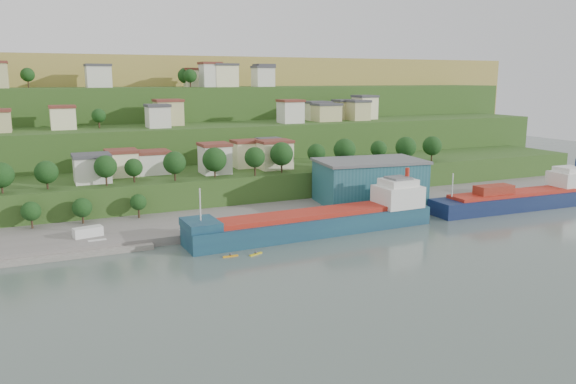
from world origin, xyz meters
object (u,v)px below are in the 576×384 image
cargo_ship_near (321,222)px  caravan (88,233)px  warehouse (369,181)px  kayak_orange (230,256)px  cargo_ship_far (523,200)px

cargo_ship_near → caravan: size_ratio=10.06×
warehouse → caravan: warehouse is taller
warehouse → kayak_orange: (-52.94, -27.29, -8.18)m
cargo_ship_near → kayak_orange: 28.76m
cargo_ship_far → caravan: size_ratio=8.88×
cargo_ship_near → caravan: (-54.56, 13.32, 0.04)m
cargo_ship_near → warehouse: 32.05m
warehouse → kayak_orange: size_ratio=9.70×
cargo_ship_near → cargo_ship_far: bearing=-2.1°
warehouse → caravan: 80.68m
kayak_orange → cargo_ship_far: bearing=7.4°
cargo_ship_near → warehouse: size_ratio=1.98×
cargo_ship_far → kayak_orange: (-95.47, -8.68, -2.22)m
cargo_ship_near → warehouse: (25.77, 18.17, 5.75)m
cargo_ship_near → cargo_ship_far: 68.30m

